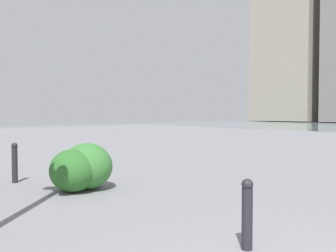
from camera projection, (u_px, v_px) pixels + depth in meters
building_highrise at (295, 27)px, 69.69m from camera, size 12.13×12.61×38.12m
bollard_near at (247, 213)px, 3.98m from camera, size 0.13×0.13×0.79m
bollard_mid at (15, 162)px, 7.79m from camera, size 0.13×0.13×0.87m
shrub_low at (87, 166)px, 7.14m from camera, size 1.07×0.96×0.91m
shrub_round at (73, 171)px, 6.89m from camera, size 0.96×0.86×0.82m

